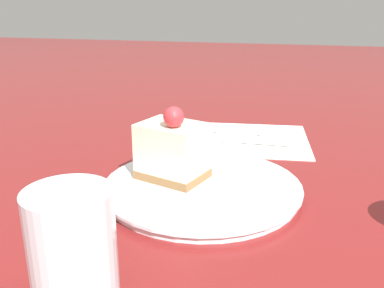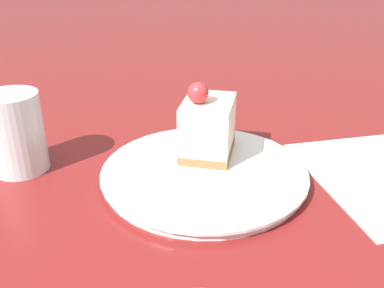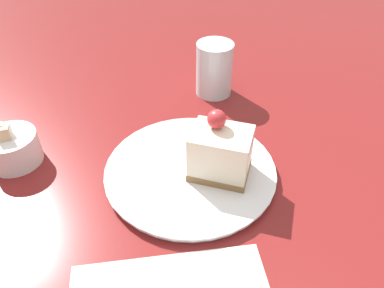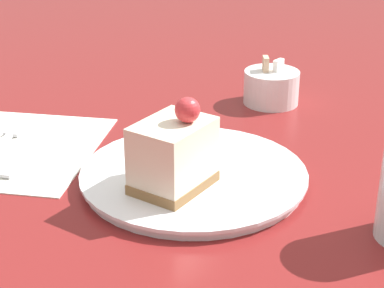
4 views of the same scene
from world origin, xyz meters
TOP-DOWN VIEW (x-y plane):
  - ground_plane at (0.00, 0.00)m, footprint 4.00×4.00m
  - plate at (0.03, -0.02)m, footprint 0.27×0.27m
  - cake_slice at (0.02, -0.07)m, footprint 0.09×0.10m
  - napkin at (-0.22, -0.00)m, footprint 0.22×0.26m
  - fork at (-0.25, 0.01)m, footprint 0.02×0.16m
  - knife at (-0.19, -0.02)m, footprint 0.02×0.17m
  - drinking_glass at (0.27, -0.08)m, footprint 0.07×0.07m

SIDE VIEW (x-z plane):
  - ground_plane at x=0.00m, z-range 0.00..0.00m
  - napkin at x=-0.22m, z-range 0.00..0.00m
  - fork at x=-0.25m, z-range 0.00..0.01m
  - knife at x=-0.19m, z-range 0.00..0.01m
  - plate at x=0.03m, z-range 0.00..0.02m
  - drinking_glass at x=0.27m, z-range 0.00..0.11m
  - cake_slice at x=0.02m, z-range 0.00..0.11m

